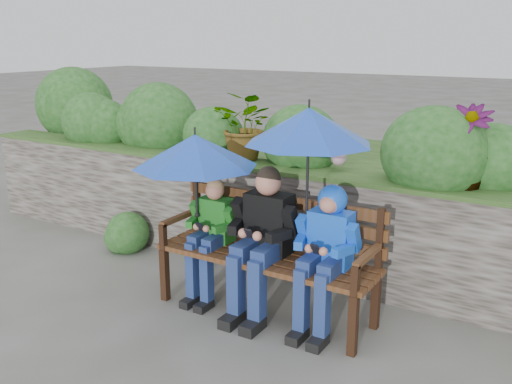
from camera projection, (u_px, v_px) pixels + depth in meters
The scene contains 8 objects.
ground at pixel (250, 301), 4.91m from camera, with size 60.00×60.00×0.00m, color #525245.
garden_backdrop at pixel (321, 186), 6.09m from camera, with size 8.10×2.83×1.86m.
park_bench at pixel (270, 247), 4.62m from camera, with size 1.84×0.54×0.97m.
boy_left at pixel (211, 231), 4.81m from camera, with size 0.42×0.49×1.05m.
boy_middle at pixel (262, 235), 4.52m from camera, with size 0.55×0.63×1.22m.
boy_right at pixel (326, 246), 4.26m from camera, with size 0.48×0.58×1.14m.
umbrella_left at pixel (195, 151), 4.68m from camera, with size 1.05×1.05×0.77m.
umbrella_right at pixel (309, 126), 4.16m from camera, with size 0.97×0.97×1.02m.
Camera 1 is at (2.38, -3.81, 2.20)m, focal length 40.00 mm.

